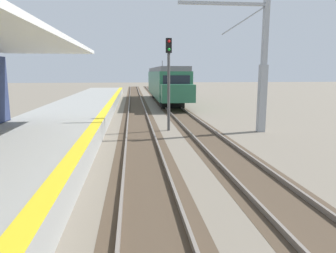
# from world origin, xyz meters

# --- Properties ---
(station_platform) EXTENTS (5.00, 80.00, 0.91)m
(station_platform) POSITION_xyz_m (-2.50, 16.00, 0.45)
(station_platform) COLOR #999993
(station_platform) RESTS_ON ground
(track_pair_nearest_platform) EXTENTS (2.34, 120.00, 0.16)m
(track_pair_nearest_platform) POSITION_xyz_m (1.90, 20.00, 0.05)
(track_pair_nearest_platform) COLOR #4C3D2D
(track_pair_nearest_platform) RESTS_ON ground
(track_pair_middle) EXTENTS (2.34, 120.00, 0.16)m
(track_pair_middle) POSITION_xyz_m (5.30, 20.00, 0.05)
(track_pair_middle) COLOR #4C3D2D
(track_pair_middle) RESTS_ON ground
(approaching_train) EXTENTS (2.93, 19.60, 4.76)m
(approaching_train) POSITION_xyz_m (5.30, 40.07, 2.18)
(approaching_train) COLOR #286647
(approaching_train) RESTS_ON ground
(rail_signal_post) EXTENTS (0.32, 0.34, 5.20)m
(rail_signal_post) POSITION_xyz_m (3.58, 22.45, 3.19)
(rail_signal_post) COLOR #4C4C4C
(rail_signal_post) RESTS_ON ground
(catenary_pylon_far_side) EXTENTS (5.00, 0.40, 7.50)m
(catenary_pylon_far_side) POSITION_xyz_m (8.45, 21.54, 3.60)
(catenary_pylon_far_side) COLOR #9EA3A8
(catenary_pylon_far_side) RESTS_ON ground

